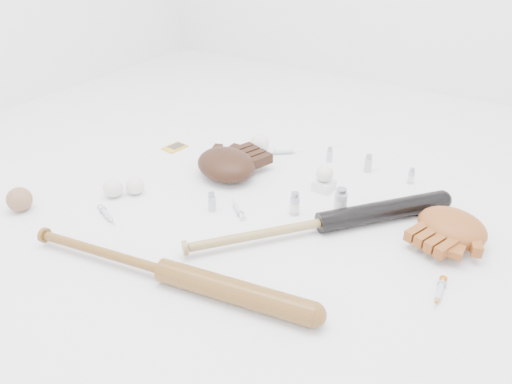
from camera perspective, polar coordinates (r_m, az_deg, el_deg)
The scene contains 21 objects.
bat_dark at distance 1.58m, azimuth 7.55°, elevation -3.48°, with size 0.93×0.07×0.07m, color black, non-canonical shape.
bat_wood at distance 1.40m, azimuth -10.46°, elevation -8.82°, with size 0.91×0.07×0.07m, color brown, non-canonical shape.
glove_dark at distance 1.87m, azimuth -3.44°, elevation 3.21°, with size 0.29×0.29×0.10m, color black, non-canonical shape.
glove_tan at distance 1.64m, azimuth 21.49°, elevation -3.73°, with size 0.26×0.26×0.09m, color brown, non-canonical shape.
trading_card at distance 2.14m, azimuth -9.27°, elevation 5.05°, with size 0.07×0.09×0.01m, color gold.
pedestal at distance 1.81m, azimuth 7.75°, elevation 0.75°, with size 0.07×0.07×0.04m, color white.
baseball_on_pedestal at distance 1.79m, azimuth 7.86°, elevation 2.12°, with size 0.06×0.06×0.06m, color white.
baseball_left at distance 1.82m, azimuth -16.03°, elevation 0.44°, with size 0.07×0.07×0.07m, color white.
baseball_upper at distance 2.06m, azimuth 0.40°, elevation 5.54°, with size 0.08×0.08×0.08m, color white.
baseball_mid at distance 1.82m, azimuth -13.67°, elevation 0.71°, with size 0.06×0.06×0.06m, color white.
baseball_aged at distance 1.85m, azimuth -25.41°, elevation -0.78°, with size 0.08×0.08×0.08m, color #8D6243.
syringe_0 at distance 1.72m, azimuth -16.70°, elevation -2.51°, with size 0.15×0.03×0.02m, color #ADBCC6, non-canonical shape.
syringe_1 at distance 1.68m, azimuth -2.12°, elevation -1.95°, with size 0.15×0.03×0.02m, color #ADBCC6, non-canonical shape.
syringe_2 at distance 2.06m, azimuth 3.16°, elevation 4.61°, with size 0.16×0.03×0.02m, color #ADBCC6, non-canonical shape.
syringe_3 at distance 1.44m, azimuth 20.23°, elevation -10.66°, with size 0.15×0.03×0.02m, color #ADBCC6, non-canonical shape.
vial_0 at distance 1.92m, azimuth 17.32°, elevation 1.78°, with size 0.02×0.02×0.06m, color #AFBAC0.
vial_1 at distance 1.96m, azimuth 12.71°, elevation 3.23°, with size 0.03×0.03×0.07m, color #AFBAC0.
vial_2 at distance 1.65m, azimuth 4.45°, elevation -1.32°, with size 0.03×0.03×0.08m, color #AFBAC0.
vial_3 at distance 1.66m, azimuth 9.64°, elevation -1.12°, with size 0.04×0.04×0.10m, color #AFBAC0.
vial_4 at distance 1.68m, azimuth -5.06°, elevation -1.11°, with size 0.03×0.03×0.07m, color #AFBAC0.
vial_5 at distance 2.01m, azimuth 8.42°, elevation 4.27°, with size 0.02×0.02×0.06m, color #AFBAC0.
Camera 1 is at (0.81, -1.21, 0.92)m, focal length 35.00 mm.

